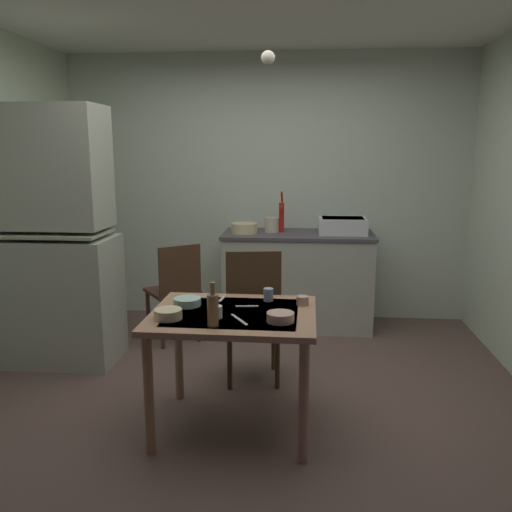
{
  "coord_description": "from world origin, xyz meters",
  "views": [
    {
      "loc": [
        0.37,
        -3.37,
        1.69
      ],
      "look_at": [
        0.05,
        0.19,
        0.97
      ],
      "focal_mm": 37.28,
      "sensor_mm": 36.0,
      "label": 1
    }
  ],
  "objects_px": {
    "chair_far_side": "(253,315)",
    "hutch_cabinet": "(59,246)",
    "chair_by_counter": "(175,289)",
    "dining_table": "(233,329)",
    "mug_tall": "(268,295)",
    "hand_pump": "(281,214)",
    "mixing_bowl_counter": "(244,228)",
    "sink_basin": "(342,225)",
    "serving_bowl_wide": "(280,317)",
    "glass_bottle": "(213,309)"
  },
  "relations": [
    {
      "from": "hutch_cabinet",
      "to": "glass_bottle",
      "type": "bearing_deg",
      "value": -40.17
    },
    {
      "from": "hutch_cabinet",
      "to": "glass_bottle",
      "type": "relative_size",
      "value": 8.19
    },
    {
      "from": "hutch_cabinet",
      "to": "mug_tall",
      "type": "distance_m",
      "value": 1.83
    },
    {
      "from": "dining_table",
      "to": "chair_far_side",
      "type": "relative_size",
      "value": 0.98
    },
    {
      "from": "serving_bowl_wide",
      "to": "glass_bottle",
      "type": "distance_m",
      "value": 0.38
    },
    {
      "from": "chair_by_counter",
      "to": "mixing_bowl_counter",
      "type": "bearing_deg",
      "value": 41.6
    },
    {
      "from": "hutch_cabinet",
      "to": "mug_tall",
      "type": "relative_size",
      "value": 24.59
    },
    {
      "from": "hutch_cabinet",
      "to": "glass_bottle",
      "type": "height_order",
      "value": "hutch_cabinet"
    },
    {
      "from": "chair_by_counter",
      "to": "mug_tall",
      "type": "bearing_deg",
      "value": -52.56
    },
    {
      "from": "chair_far_side",
      "to": "glass_bottle",
      "type": "height_order",
      "value": "chair_far_side"
    },
    {
      "from": "mixing_bowl_counter",
      "to": "chair_by_counter",
      "type": "distance_m",
      "value": 0.89
    },
    {
      "from": "chair_by_counter",
      "to": "glass_bottle",
      "type": "bearing_deg",
      "value": -69.54
    },
    {
      "from": "serving_bowl_wide",
      "to": "chair_far_side",
      "type": "bearing_deg",
      "value": 106.37
    },
    {
      "from": "mixing_bowl_counter",
      "to": "chair_by_counter",
      "type": "bearing_deg",
      "value": -138.4
    },
    {
      "from": "mixing_bowl_counter",
      "to": "dining_table",
      "type": "relative_size",
      "value": 0.25
    },
    {
      "from": "chair_far_side",
      "to": "hutch_cabinet",
      "type": "bearing_deg",
      "value": 168.59
    },
    {
      "from": "dining_table",
      "to": "hand_pump",
      "type": "bearing_deg",
      "value": 84.44
    },
    {
      "from": "sink_basin",
      "to": "chair_by_counter",
      "type": "bearing_deg",
      "value": -159.73
    },
    {
      "from": "chair_by_counter",
      "to": "glass_bottle",
      "type": "height_order",
      "value": "glass_bottle"
    },
    {
      "from": "sink_basin",
      "to": "chair_far_side",
      "type": "xyz_separation_m",
      "value": [
        -0.71,
        -1.35,
        -0.46
      ]
    },
    {
      "from": "hutch_cabinet",
      "to": "serving_bowl_wide",
      "type": "bearing_deg",
      "value": -31.49
    },
    {
      "from": "dining_table",
      "to": "glass_bottle",
      "type": "bearing_deg",
      "value": -106.19
    },
    {
      "from": "hutch_cabinet",
      "to": "chair_by_counter",
      "type": "distance_m",
      "value": 1.04
    },
    {
      "from": "chair_far_side",
      "to": "chair_by_counter",
      "type": "relative_size",
      "value": 1.14
    },
    {
      "from": "hutch_cabinet",
      "to": "dining_table",
      "type": "relative_size",
      "value": 2.05
    },
    {
      "from": "serving_bowl_wide",
      "to": "glass_bottle",
      "type": "relative_size",
      "value": 0.63
    },
    {
      "from": "dining_table",
      "to": "chair_by_counter",
      "type": "relative_size",
      "value": 1.11
    },
    {
      "from": "mug_tall",
      "to": "glass_bottle",
      "type": "distance_m",
      "value": 0.59
    },
    {
      "from": "dining_table",
      "to": "mug_tall",
      "type": "relative_size",
      "value": 11.99
    },
    {
      "from": "chair_far_side",
      "to": "serving_bowl_wide",
      "type": "relative_size",
      "value": 6.48
    },
    {
      "from": "hand_pump",
      "to": "dining_table",
      "type": "relative_size",
      "value": 0.4
    },
    {
      "from": "mixing_bowl_counter",
      "to": "serving_bowl_wide",
      "type": "distance_m",
      "value": 2.13
    },
    {
      "from": "chair_by_counter",
      "to": "glass_bottle",
      "type": "relative_size",
      "value": 3.6
    },
    {
      "from": "mixing_bowl_counter",
      "to": "mug_tall",
      "type": "xyz_separation_m",
      "value": [
        0.34,
        -1.67,
        -0.18
      ]
    },
    {
      "from": "sink_basin",
      "to": "mug_tall",
      "type": "height_order",
      "value": "sink_basin"
    },
    {
      "from": "hand_pump",
      "to": "mixing_bowl_counter",
      "type": "height_order",
      "value": "hand_pump"
    },
    {
      "from": "chair_by_counter",
      "to": "glass_bottle",
      "type": "distance_m",
      "value": 1.84
    },
    {
      "from": "hand_pump",
      "to": "mug_tall",
      "type": "distance_m",
      "value": 1.79
    },
    {
      "from": "hutch_cabinet",
      "to": "chair_by_counter",
      "type": "relative_size",
      "value": 2.27
    },
    {
      "from": "sink_basin",
      "to": "chair_by_counter",
      "type": "height_order",
      "value": "sink_basin"
    },
    {
      "from": "dining_table",
      "to": "chair_far_side",
      "type": "distance_m",
      "value": 0.64
    },
    {
      "from": "sink_basin",
      "to": "hand_pump",
      "type": "height_order",
      "value": "hand_pump"
    },
    {
      "from": "mixing_bowl_counter",
      "to": "hand_pump",
      "type": "bearing_deg",
      "value": 15.4
    },
    {
      "from": "hutch_cabinet",
      "to": "chair_by_counter",
      "type": "height_order",
      "value": "hutch_cabinet"
    },
    {
      "from": "mixing_bowl_counter",
      "to": "chair_by_counter",
      "type": "height_order",
      "value": "mixing_bowl_counter"
    },
    {
      "from": "serving_bowl_wide",
      "to": "sink_basin",
      "type": "bearing_deg",
      "value": 77.21
    },
    {
      "from": "chair_by_counter",
      "to": "dining_table",
      "type": "bearing_deg",
      "value": -63.67
    },
    {
      "from": "sink_basin",
      "to": "mug_tall",
      "type": "relative_size",
      "value": 5.37
    },
    {
      "from": "chair_far_side",
      "to": "chair_by_counter",
      "type": "height_order",
      "value": "chair_far_side"
    },
    {
      "from": "sink_basin",
      "to": "mug_tall",
      "type": "xyz_separation_m",
      "value": [
        -0.58,
        -1.72,
        -0.21
      ]
    }
  ]
}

